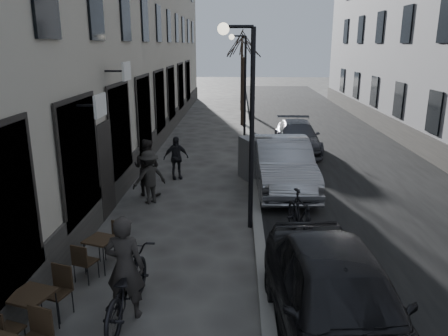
# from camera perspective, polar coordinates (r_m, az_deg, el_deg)

# --- Properties ---
(road) EXTENTS (7.30, 60.00, 0.00)m
(road) POSITION_cam_1_polar(r_m,az_deg,el_deg) (21.50, 13.08, 3.09)
(road) COLOR black
(road) RESTS_ON ground
(kerb) EXTENTS (0.25, 60.00, 0.12)m
(kerb) POSITION_cam_1_polar(r_m,az_deg,el_deg) (21.08, 3.30, 3.39)
(kerb) COLOR gray
(kerb) RESTS_ON ground
(streetlamp_near) EXTENTS (0.90, 0.28, 5.09)m
(streetlamp_near) POSITION_cam_1_polar(r_m,az_deg,el_deg) (10.68, 2.78, 8.06)
(streetlamp_near) COLOR black
(streetlamp_near) RESTS_ON ground
(streetlamp_far) EXTENTS (0.90, 0.28, 5.09)m
(streetlamp_far) POSITION_cam_1_polar(r_m,az_deg,el_deg) (22.62, 2.35, 12.19)
(streetlamp_far) COLOR black
(streetlamp_far) RESTS_ON ground
(tree_near) EXTENTS (2.40, 2.40, 5.70)m
(tree_near) POSITION_cam_1_polar(r_m,az_deg,el_deg) (25.58, 2.51, 15.99)
(tree_near) COLOR black
(tree_near) RESTS_ON ground
(tree_far) EXTENTS (2.40, 2.40, 5.70)m
(tree_far) POSITION_cam_1_polar(r_m,az_deg,el_deg) (31.58, 2.40, 15.96)
(tree_far) COLOR black
(tree_far) RESTS_ON ground
(bistro_set_b) EXTENTS (0.87, 1.58, 0.90)m
(bistro_set_b) POSITION_cam_1_polar(r_m,az_deg,el_deg) (8.05, -23.72, -16.63)
(bistro_set_b) COLOR black
(bistro_set_b) RESTS_ON ground
(bistro_set_c) EXTENTS (0.82, 1.43, 0.82)m
(bistro_set_c) POSITION_cam_1_polar(r_m,az_deg,el_deg) (9.70, -15.75, -10.34)
(bistro_set_c) COLOR black
(bistro_set_c) RESTS_ON ground
(utility_cabinet) EXTENTS (0.86, 1.10, 1.46)m
(utility_cabinet) POSITION_cam_1_polar(r_m,az_deg,el_deg) (15.41, 3.45, 1.26)
(utility_cabinet) COLOR slate
(utility_cabinet) RESTS_ON ground
(bicycle) EXTENTS (0.90, 2.22, 1.14)m
(bicycle) POSITION_cam_1_polar(r_m,az_deg,el_deg) (8.01, -12.65, -14.81)
(bicycle) COLOR black
(bicycle) RESTS_ON ground
(cyclist_rider) EXTENTS (0.71, 0.49, 1.87)m
(cyclist_rider) POSITION_cam_1_polar(r_m,az_deg,el_deg) (7.84, -12.81, -12.52)
(cyclist_rider) COLOR #292523
(cyclist_rider) RESTS_ON ground
(pedestrian_near) EXTENTS (1.04, 0.91, 1.80)m
(pedestrian_near) POSITION_cam_1_polar(r_m,az_deg,el_deg) (13.82, -10.06, 0.07)
(pedestrian_near) COLOR #272422
(pedestrian_near) RESTS_ON ground
(pedestrian_mid) EXTENTS (1.19, 1.09, 1.61)m
(pedestrian_mid) POSITION_cam_1_polar(r_m,az_deg,el_deg) (13.14, -9.72, -1.18)
(pedestrian_mid) COLOR #272522
(pedestrian_mid) RESTS_ON ground
(pedestrian_far) EXTENTS (0.97, 0.70, 1.53)m
(pedestrian_far) POSITION_cam_1_polar(r_m,az_deg,el_deg) (15.42, -6.30, 1.33)
(pedestrian_far) COLOR black
(pedestrian_far) RESTS_ON ground
(car_near) EXTENTS (2.23, 4.87, 1.62)m
(car_near) POSITION_cam_1_polar(r_m,az_deg,el_deg) (7.24, 14.65, -16.39)
(car_near) COLOR black
(car_near) RESTS_ON ground
(car_mid) EXTENTS (1.93, 5.07, 1.65)m
(car_mid) POSITION_cam_1_polar(r_m,az_deg,el_deg) (14.42, 7.63, 0.52)
(car_mid) COLOR gray
(car_mid) RESTS_ON ground
(car_far) EXTENTS (1.93, 4.55, 1.31)m
(car_far) POSITION_cam_1_polar(r_m,az_deg,el_deg) (19.68, 9.52, 4.07)
(car_far) COLOR #383B43
(car_far) RESTS_ON ground
(moped) EXTENTS (0.93, 2.08, 1.21)m
(moped) POSITION_cam_1_polar(r_m,az_deg,el_deg) (10.73, 10.00, -6.31)
(moped) COLOR black
(moped) RESTS_ON ground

